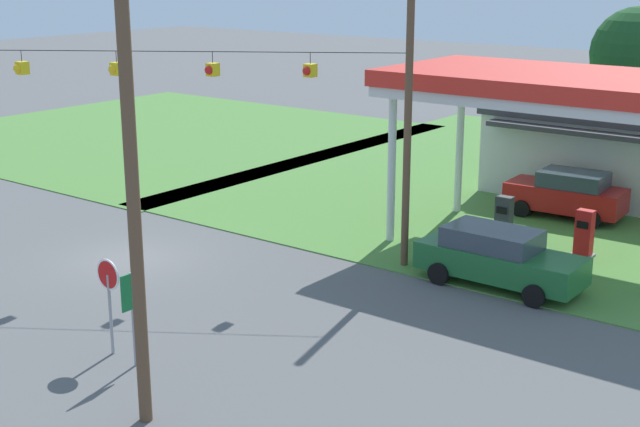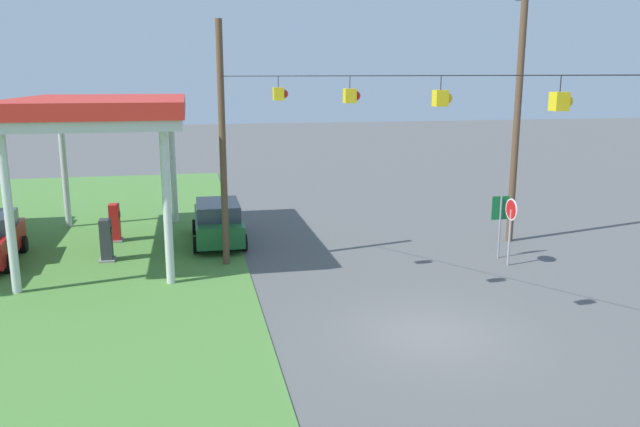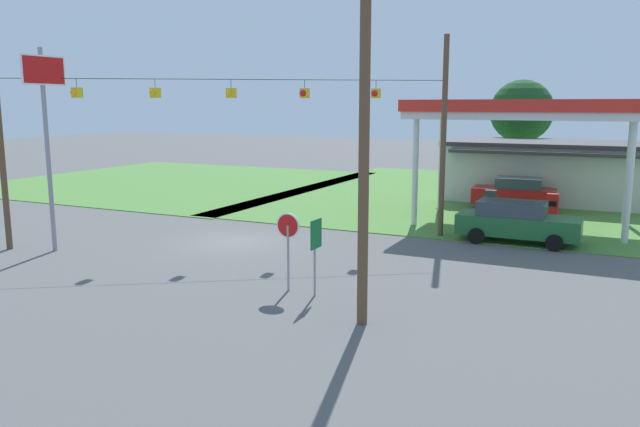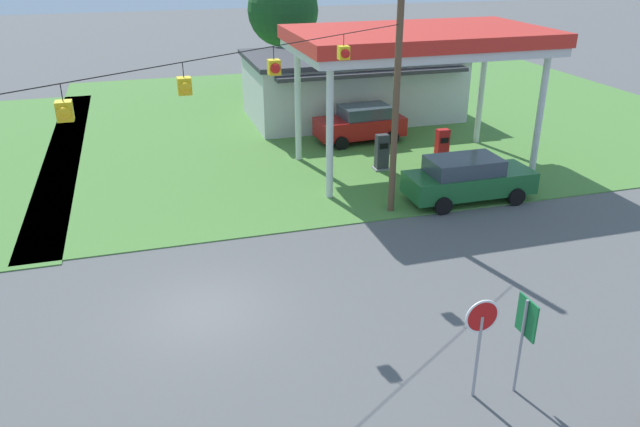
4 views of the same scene
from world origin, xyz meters
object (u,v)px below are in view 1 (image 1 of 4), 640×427
car_at_pumps_rear (567,194)px  gas_station_canopy (553,89)px  fuel_pump_near (504,220)px  utility_pole_main (130,116)px  car_at_pumps_front (498,257)px  route_sign (133,300)px  gas_station_store (640,155)px  stop_sign_roadside (109,286)px  fuel_pump_far (584,235)px  tree_behind_station (637,54)px

car_at_pumps_rear → gas_station_canopy: bearing=98.6°
fuel_pump_near → utility_pole_main: utility_pole_main is taller
car_at_pumps_front → route_sign: size_ratio=2.09×
gas_station_store → car_at_pumps_front: (0.21, -13.12, -0.89)m
car_at_pumps_front → stop_sign_roadside: stop_sign_roadside is taller
gas_station_store → car_at_pumps_front: gas_station_store is taller
gas_station_canopy → fuel_pump_far: 4.95m
gas_station_canopy → car_at_pumps_front: 6.24m
fuel_pump_far → stop_sign_roadside: size_ratio=0.65×
fuel_pump_near → car_at_pumps_front: 4.63m
car_at_pumps_rear → utility_pole_main: bearing=84.2°
fuel_pump_far → car_at_pumps_rear: car_at_pumps_rear is taller
utility_pole_main → gas_station_canopy: bearing=83.9°
fuel_pump_far → utility_pole_main: utility_pole_main is taller
car_at_pumps_front → fuel_pump_far: bearing=76.3°
gas_station_store → car_at_pumps_rear: 4.88m
route_sign → fuel_pump_far: bearing=69.7°
stop_sign_roadside → route_sign: 1.03m
gas_station_canopy → gas_station_store: (0.22, 8.89, -3.68)m
car_at_pumps_rear → stop_sign_roadside: (-4.09, -18.75, 0.86)m
car_at_pumps_front → tree_behind_station: size_ratio=0.66×
stop_sign_roadside → fuel_pump_far: bearing=-113.9°
fuel_pump_near → fuel_pump_far: 2.91m
fuel_pump_near → utility_pole_main: bearing=-91.0°
car_at_pumps_rear → stop_sign_roadside: 19.21m
gas_station_store → car_at_pumps_rear: bearing=-103.6°
gas_station_store → stop_sign_roadside: size_ratio=4.70×
fuel_pump_near → utility_pole_main: size_ratio=0.14×
utility_pole_main → route_sign: bearing=143.3°
gas_station_store → car_at_pumps_front: bearing=-89.1°
fuel_pump_far → car_at_pumps_front: 4.35m
car_at_pumps_front → car_at_pumps_rear: size_ratio=1.11×
tree_behind_station → fuel_pump_far: bearing=-76.1°
route_sign → tree_behind_station: (1.71, 29.62, 3.60)m
gas_station_store → utility_pole_main: utility_pole_main is taller
fuel_pump_near → car_at_pumps_rear: size_ratio=0.36×
fuel_pump_far → car_at_pumps_rear: (-2.36, 4.23, 0.18)m
car_at_pumps_front → tree_behind_station: tree_behind_station is taller
car_at_pumps_front → utility_pole_main: bearing=-100.2°
fuel_pump_near → fuel_pump_far: same height
car_at_pumps_rear → car_at_pumps_front: bearing=95.6°
fuel_pump_far → route_sign: bearing=-110.3°
gas_station_store → stop_sign_roadside: gas_station_store is taller
route_sign → tree_behind_station: 29.89m
car_at_pumps_front → car_at_pumps_rear: car_at_pumps_rear is taller
car_at_pumps_rear → tree_behind_station: bearing=-86.2°
route_sign → gas_station_store: bearing=79.9°
car_at_pumps_rear → stop_sign_roadside: bearing=74.3°
gas_station_store → tree_behind_station: 7.45m
gas_station_canopy → fuel_pump_far: bearing=-0.1°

